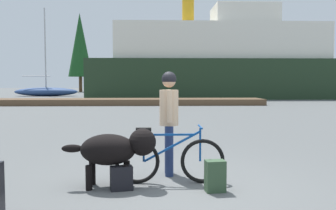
{
  "coord_description": "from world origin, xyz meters",
  "views": [
    {
      "loc": [
        -0.3,
        -5.53,
        1.61
      ],
      "look_at": [
        -0.06,
        1.16,
        1.17
      ],
      "focal_mm": 40.18,
      "sensor_mm": 36.0,
      "label": 1
    }
  ],
  "objects_px": {
    "backpack": "(215,176)",
    "handbag_pannier": "(121,178)",
    "person_cyclist": "(169,113)",
    "sailboat_moored": "(46,91)",
    "bicycle": "(169,159)",
    "dog": "(116,149)",
    "ferry_boat": "(219,63)"
  },
  "relations": [
    {
      "from": "bicycle",
      "to": "person_cyclist",
      "type": "bearing_deg",
      "value": 88.0
    },
    {
      "from": "bicycle",
      "to": "sailboat_moored",
      "type": "distance_m",
      "value": 35.78
    },
    {
      "from": "person_cyclist",
      "to": "sailboat_moored",
      "type": "distance_m",
      "value": 35.28
    },
    {
      "from": "bicycle",
      "to": "dog",
      "type": "xyz_separation_m",
      "value": [
        -0.81,
        -0.18,
        0.2
      ]
    },
    {
      "from": "backpack",
      "to": "handbag_pannier",
      "type": "xyz_separation_m",
      "value": [
        -1.37,
        0.12,
        -0.05
      ]
    },
    {
      "from": "person_cyclist",
      "to": "dog",
      "type": "height_order",
      "value": "person_cyclist"
    },
    {
      "from": "bicycle",
      "to": "person_cyclist",
      "type": "xyz_separation_m",
      "value": [
        0.02,
        0.54,
        0.69
      ]
    },
    {
      "from": "person_cyclist",
      "to": "sailboat_moored",
      "type": "relative_size",
      "value": 0.19
    },
    {
      "from": "bicycle",
      "to": "person_cyclist",
      "type": "relative_size",
      "value": 0.98
    },
    {
      "from": "backpack",
      "to": "handbag_pannier",
      "type": "height_order",
      "value": "backpack"
    },
    {
      "from": "handbag_pannier",
      "to": "sailboat_moored",
      "type": "relative_size",
      "value": 0.04
    },
    {
      "from": "backpack",
      "to": "sailboat_moored",
      "type": "bearing_deg",
      "value": 109.54
    },
    {
      "from": "person_cyclist",
      "to": "handbag_pannier",
      "type": "height_order",
      "value": "person_cyclist"
    },
    {
      "from": "person_cyclist",
      "to": "sailboat_moored",
      "type": "height_order",
      "value": "sailboat_moored"
    },
    {
      "from": "backpack",
      "to": "person_cyclist",
      "type": "bearing_deg",
      "value": 121.97
    },
    {
      "from": "dog",
      "to": "ferry_boat",
      "type": "height_order",
      "value": "ferry_boat"
    },
    {
      "from": "bicycle",
      "to": "sailboat_moored",
      "type": "height_order",
      "value": "sailboat_moored"
    },
    {
      "from": "person_cyclist",
      "to": "backpack",
      "type": "relative_size",
      "value": 3.86
    },
    {
      "from": "backpack",
      "to": "ferry_boat",
      "type": "distance_m",
      "value": 30.33
    },
    {
      "from": "ferry_boat",
      "to": "person_cyclist",
      "type": "bearing_deg",
      "value": -101.46
    },
    {
      "from": "dog",
      "to": "backpack",
      "type": "xyz_separation_m",
      "value": [
        1.46,
        -0.29,
        -0.35
      ]
    },
    {
      "from": "bicycle",
      "to": "person_cyclist",
      "type": "height_order",
      "value": "person_cyclist"
    },
    {
      "from": "person_cyclist",
      "to": "handbag_pannier",
      "type": "xyz_separation_m",
      "value": [
        -0.73,
        -0.89,
        -0.89
      ]
    },
    {
      "from": "ferry_boat",
      "to": "sailboat_moored",
      "type": "bearing_deg",
      "value": 165.16
    },
    {
      "from": "bicycle",
      "to": "dog",
      "type": "height_order",
      "value": "bicycle"
    },
    {
      "from": "ferry_boat",
      "to": "sailboat_moored",
      "type": "relative_size",
      "value": 2.59
    },
    {
      "from": "person_cyclist",
      "to": "handbag_pannier",
      "type": "distance_m",
      "value": 1.46
    },
    {
      "from": "backpack",
      "to": "handbag_pannier",
      "type": "bearing_deg",
      "value": 174.79
    },
    {
      "from": "handbag_pannier",
      "to": "ferry_boat",
      "type": "height_order",
      "value": "ferry_boat"
    },
    {
      "from": "backpack",
      "to": "sailboat_moored",
      "type": "distance_m",
      "value": 36.44
    },
    {
      "from": "bicycle",
      "to": "backpack",
      "type": "height_order",
      "value": "bicycle"
    },
    {
      "from": "handbag_pannier",
      "to": "ferry_boat",
      "type": "xyz_separation_m",
      "value": [
        6.56,
        29.61,
        3.06
      ]
    }
  ]
}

